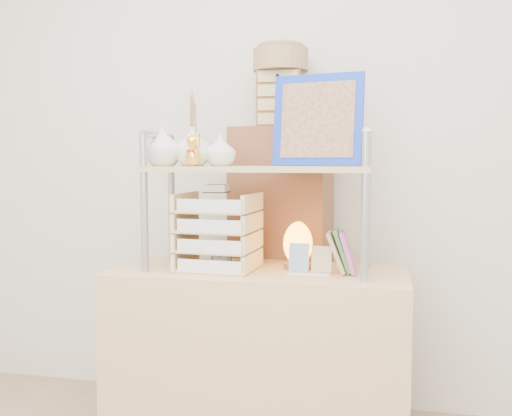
% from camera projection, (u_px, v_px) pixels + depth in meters
% --- Properties ---
extents(desk, '(1.20, 0.50, 0.75)m').
position_uv_depth(desk, '(258.00, 359.00, 2.36)').
color(desk, tan).
rests_on(desk, ground).
extents(cabinet, '(0.48, 0.29, 1.35)m').
position_uv_depth(cabinet, '(281.00, 271.00, 2.69)').
color(cabinet, brown).
rests_on(cabinet, ground).
extents(hutch, '(0.93, 0.34, 0.80)m').
position_uv_depth(hutch, '(236.00, 159.00, 2.32)').
color(hutch, '#999EA7').
rests_on(hutch, desk).
extents(letter_tray, '(0.30, 0.29, 0.35)m').
position_uv_depth(letter_tray, '(217.00, 236.00, 2.31)').
color(letter_tray, '#D9B982').
rests_on(letter_tray, desk).
extents(salt_lamp, '(0.13, 0.12, 0.20)m').
position_uv_depth(salt_lamp, '(298.00, 245.00, 2.33)').
color(salt_lamp, brown).
rests_on(salt_lamp, desk).
extents(desk_clock, '(0.08, 0.05, 0.11)m').
position_uv_depth(desk_clock, '(221.00, 257.00, 2.30)').
color(desk_clock, tan).
rests_on(desk_clock, desk).
extents(postcard_stand, '(0.17, 0.05, 0.12)m').
position_uv_depth(postcard_stand, '(309.00, 265.00, 2.23)').
color(postcard_stand, white).
rests_on(postcard_stand, desk).
extents(drawer_chest, '(0.20, 0.16, 0.25)m').
position_uv_depth(drawer_chest, '(281.00, 99.00, 2.60)').
color(drawer_chest, brown).
rests_on(drawer_chest, cabinet).
extents(woven_basket, '(0.25, 0.25, 0.10)m').
position_uv_depth(woven_basket, '(281.00, 60.00, 2.59)').
color(woven_basket, olive).
rests_on(woven_basket, drawer_chest).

